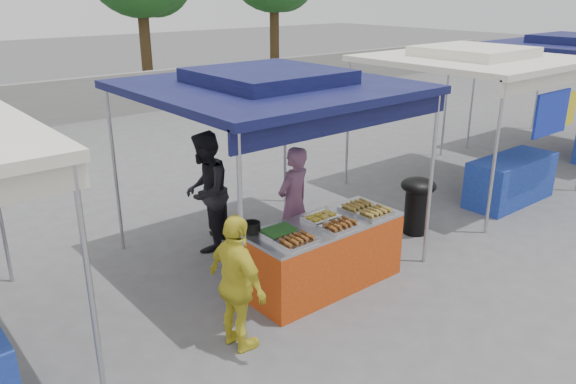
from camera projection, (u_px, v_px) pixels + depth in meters
ground_plane at (318, 282)px, 7.14m from camera, size 80.00×80.00×0.00m
back_wall at (39, 105)px, 14.91m from camera, size 40.00×0.25×1.20m
main_canopy at (269, 85)px, 7.03m from camera, size 3.20×3.20×2.57m
neighbor_stall_right at (489, 106)px, 9.70m from camera, size 3.20×3.20×2.57m
vendor_table at (324, 254)px, 6.92m from camera, size 2.00×0.80×0.85m
food_tray_fl at (297, 241)px, 6.20m from camera, size 0.42×0.30×0.07m
food_tray_fm at (339, 226)px, 6.60m from camera, size 0.42×0.30×0.07m
food_tray_fr at (375, 213)px, 6.97m from camera, size 0.42×0.30×0.07m
food_tray_bl at (279, 232)px, 6.44m from camera, size 0.42×0.30×0.07m
food_tray_bm at (321, 217)px, 6.86m from camera, size 0.42×0.30×0.07m
food_tray_br at (357, 207)px, 7.17m from camera, size 0.42×0.30×0.07m
cooking_pot at (251, 227)px, 6.49m from camera, size 0.21×0.21×0.12m
skewer_cup at (326, 225)px, 6.59m from camera, size 0.08×0.08×0.10m
wok_burner at (417, 201)px, 8.41m from camera, size 0.53×0.53×0.88m
crate_left at (267, 270)px, 7.10m from camera, size 0.52×0.37×0.31m
crate_right at (306, 254)px, 7.53m from camera, size 0.52×0.37×0.31m
crate_stacked at (306, 233)px, 7.43m from camera, size 0.51×0.36×0.30m
vendor_woman at (294, 203)px, 7.57m from camera, size 0.64×0.48×1.57m
helper_man at (206, 191)px, 7.82m from camera, size 1.04×1.04×1.70m
customer_person at (237, 284)px, 5.61m from camera, size 0.38×0.87×1.47m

